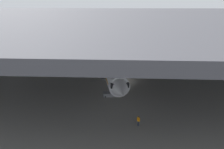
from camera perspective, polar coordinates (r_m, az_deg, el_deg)
name	(u,v)px	position (r m, az deg, el deg)	size (l,w,h in m)	color
ground_plane	(122,81)	(52.58, 2.56, -1.63)	(110.00, 110.00, 0.00)	gray
hangar_structure	(123,17)	(63.37, 2.83, 14.41)	(121.00, 99.00, 14.28)	#4C4F54
airplane_main	(109,65)	(53.06, -0.67, 2.51)	(36.01, 36.83, 11.55)	white
boarding_stairs	(113,92)	(44.28, 0.15, -4.50)	(4.40, 2.18, 4.68)	slate
crew_worker_near_nose	(138,120)	(34.30, 6.68, -11.45)	(0.42, 0.42, 1.64)	#232838
crew_worker_by_stairs	(124,89)	(45.57, 3.12, -3.63)	(0.41, 0.42, 1.59)	#232838
airplane_distant	(87,39)	(91.96, -6.29, 8.93)	(29.91, 29.64, 9.86)	white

